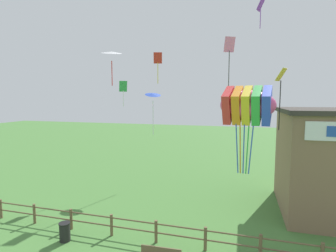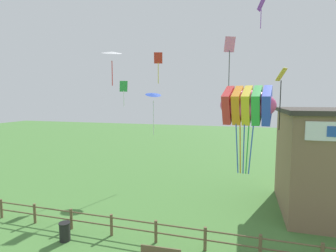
% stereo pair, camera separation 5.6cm
% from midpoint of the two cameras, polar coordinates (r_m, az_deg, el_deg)
% --- Properties ---
extents(wooden_fence, '(18.25, 0.14, 1.06)m').
position_cam_midpoint_polar(wooden_fence, '(12.91, -2.76, -21.66)').
color(wooden_fence, brown).
rests_on(wooden_fence, ground_plane).
extents(trash_bin, '(0.52, 0.52, 0.88)m').
position_cam_midpoint_polar(trash_bin, '(13.96, -21.67, -20.62)').
color(trash_bin, black).
rests_on(trash_bin, ground_plane).
extents(kite_rainbow_parafoil, '(2.79, 2.17, 4.22)m').
position_cam_midpoint_polar(kite_rainbow_parafoil, '(12.89, 16.77, 4.34)').
color(kite_rainbow_parafoil, '#E54C8C').
extents(kite_purple_streamer, '(0.65, 0.80, 2.20)m').
position_cam_midpoint_polar(kite_purple_streamer, '(22.48, 19.47, 23.19)').
color(kite_purple_streamer, purple).
extents(kite_white_delta, '(1.61, 1.61, 2.10)m').
position_cam_midpoint_polar(kite_white_delta, '(16.18, -12.30, 15.28)').
color(kite_white_delta, white).
extents(kite_red_diamond, '(0.74, 0.63, 2.32)m').
position_cam_midpoint_polar(kite_red_diamond, '(20.60, -2.31, 13.77)').
color(kite_red_diamond, red).
extents(kite_yellow_diamond, '(0.65, 0.70, 3.33)m').
position_cam_midpoint_polar(kite_yellow_diamond, '(15.48, 23.20, 7.60)').
color(kite_yellow_diamond, yellow).
extents(kite_pink_diamond, '(0.64, 0.47, 3.17)m').
position_cam_midpoint_polar(kite_pink_diamond, '(15.71, 13.09, 14.85)').
color(kite_pink_diamond, pink).
extents(kite_blue_delta, '(1.73, 1.72, 3.42)m').
position_cam_midpoint_polar(kite_blue_delta, '(20.82, -3.38, 6.67)').
color(kite_blue_delta, blue).
extents(kite_green_diamond, '(0.62, 0.52, 1.96)m').
position_cam_midpoint_polar(kite_green_diamond, '(20.74, -9.80, 7.91)').
color(kite_green_diamond, green).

